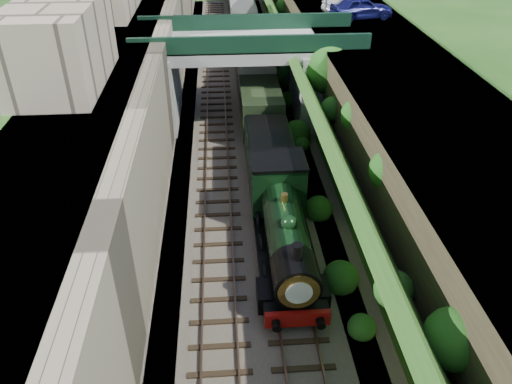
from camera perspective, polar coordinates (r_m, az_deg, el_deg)
The scene contains 16 objects.
trackbed at distance 35.45m, azimuth -1.25°, elevation 5.70°, with size 10.00×90.00×0.20m, color #473F38.
retaining_wall at distance 34.23m, azimuth -10.71°, elevation 10.36°, with size 1.00×90.00×7.00m, color #756B56.
street_plateau_left at distance 34.81m, azimuth -16.51°, elevation 9.96°, with size 6.00×90.00×7.00m, color #262628.
street_plateau_right at distance 35.88m, azimuth 14.28°, elevation 10.33°, with size 8.00×90.00×6.25m, color #262628.
embankment_slope at distance 32.81m, azimuth 7.75°, elevation 8.18°, with size 4.42×90.00×6.36m.
track_left at distance 35.36m, azimuth -4.51°, elevation 5.79°, with size 2.50×90.00×0.20m.
track_right at distance 35.46m, azimuth 0.69°, elevation 5.98°, with size 2.50×90.00×0.20m.
road_bridge at distance 37.62m, azimuth -0.19°, elevation 13.94°, with size 16.00×6.40×7.25m.
building_near at distance 27.69m, azimuth -21.56°, elevation 15.42°, with size 4.00×8.00×4.00m, color gray.
tree at distance 36.06m, azimuth 8.20°, elevation 13.72°, with size 3.60×3.80×6.60m.
car_blue at distance 42.99m, azimuth 11.96°, elevation 19.90°, with size 2.00×4.97×1.69m, color #121452.
car_silver at distance 45.05m, azimuth 10.34°, elevation 20.42°, with size 1.44×4.12×1.36m, color #A7A8AB.
locomotive at distance 24.02m, azimuth 3.19°, elevation -4.05°, with size 3.10×10.23×3.83m.
tender at distance 30.31m, azimuth 1.51°, elevation 3.91°, with size 2.70×6.00×3.05m.
coach_front at distance 41.59m, azimuth -0.16°, elevation 12.87°, with size 2.90×18.00×3.70m.
coach_middle at distance 59.57m, azimuth -1.51°, elevation 19.07°, with size 2.90×18.00×3.70m.
Camera 1 is at (-1.52, -11.48, 16.33)m, focal length 35.00 mm.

